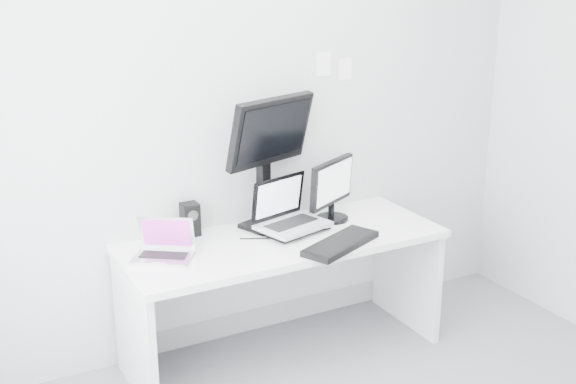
{
  "coord_description": "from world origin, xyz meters",
  "views": [
    {
      "loc": [
        -1.74,
        -2.07,
        2.2
      ],
      "look_at": [
        0.02,
        1.23,
        1.0
      ],
      "focal_mm": 45.24,
      "sensor_mm": 36.0,
      "label": 1
    }
  ],
  "objects": [
    {
      "name": "rear_monitor",
      "position": [
        0.02,
        1.46,
        1.12
      ],
      "size": [
        0.61,
        0.39,
        0.78
      ],
      "primitive_type": "cube",
      "rotation": [
        0.0,
        0.0,
        0.34
      ],
      "color": "black",
      "rests_on": "desk"
    },
    {
      "name": "macbook",
      "position": [
        -0.69,
        1.27,
        0.84
      ],
      "size": [
        0.37,
        0.35,
        0.22
      ],
      "primitive_type": "cube",
      "rotation": [
        0.0,
        0.0,
        -0.61
      ],
      "color": "#A8A8AC",
      "rests_on": "desk"
    },
    {
      "name": "wall_note_0",
      "position": [
        0.45,
        1.59,
        1.62
      ],
      "size": [
        0.1,
        0.0,
        0.14
      ],
      "primitive_type": "cube",
      "color": "white",
      "rests_on": "back_wall"
    },
    {
      "name": "samsung_monitor",
      "position": [
        0.39,
        1.37,
        0.92
      ],
      "size": [
        0.45,
        0.36,
        0.38
      ],
      "primitive_type": "cube",
      "rotation": [
        0.0,
        0.0,
        0.49
      ],
      "color": "black",
      "rests_on": "desk"
    },
    {
      "name": "wall_note_1",
      "position": [
        0.6,
        1.59,
        1.58
      ],
      "size": [
        0.09,
        0.0,
        0.13
      ],
      "primitive_type": "cube",
      "color": "white",
      "rests_on": "back_wall"
    },
    {
      "name": "speaker",
      "position": [
        -0.44,
        1.53,
        0.82
      ],
      "size": [
        0.1,
        0.1,
        0.19
      ],
      "primitive_type": "cube",
      "rotation": [
        0.0,
        0.0,
        0.13
      ],
      "color": "black",
      "rests_on": "desk"
    },
    {
      "name": "keyboard",
      "position": [
        0.21,
        0.99,
        0.75
      ],
      "size": [
        0.53,
        0.37,
        0.03
      ],
      "primitive_type": "cube",
      "rotation": [
        0.0,
        0.0,
        0.43
      ],
      "color": "black",
      "rests_on": "desk"
    },
    {
      "name": "mouse",
      "position": [
        0.42,
        1.06,
        0.75
      ],
      "size": [
        0.11,
        0.09,
        0.03
      ],
      "primitive_type": "ellipsoid",
      "rotation": [
        0.0,
        0.0,
        0.42
      ],
      "color": "black",
      "rests_on": "desk"
    },
    {
      "name": "back_wall",
      "position": [
        0.0,
        1.6,
        1.35
      ],
      "size": [
        3.6,
        0.0,
        3.6
      ],
      "primitive_type": "plane",
      "rotation": [
        1.57,
        0.0,
        0.0
      ],
      "color": "silver",
      "rests_on": "ground"
    },
    {
      "name": "desk",
      "position": [
        0.0,
        1.25,
        0.36
      ],
      "size": [
        1.8,
        0.7,
        0.73
      ],
      "primitive_type": "cube",
      "color": "white",
      "rests_on": "ground"
    },
    {
      "name": "dell_laptop",
      "position": [
        0.09,
        1.3,
        0.89
      ],
      "size": [
        0.45,
        0.39,
        0.32
      ],
      "primitive_type": "cube",
      "rotation": [
        0.0,
        0.0,
        0.27
      ],
      "color": "#B8BBC1",
      "rests_on": "desk"
    }
  ]
}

